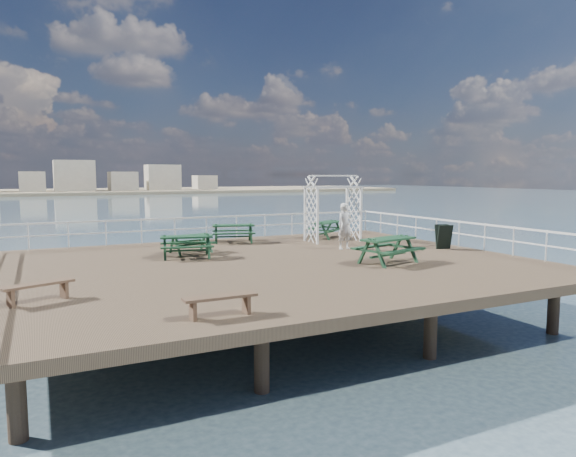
# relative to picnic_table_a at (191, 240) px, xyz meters

# --- Properties ---
(ground) EXTENTS (18.00, 14.00, 0.30)m
(ground) POSITION_rel_picnic_table_a_xyz_m (1.72, -3.29, -0.65)
(ground) COLOR brown
(ground) RESTS_ON ground
(sea_backdrop) EXTENTS (300.00, 300.00, 9.20)m
(sea_backdrop) POSITION_rel_picnic_table_a_xyz_m (14.26, 130.78, -1.01)
(sea_backdrop) COLOR #3A5461
(sea_backdrop) RESTS_ON ground
(railing) EXTENTS (17.77, 13.76, 1.10)m
(railing) POSITION_rel_picnic_table_a_xyz_m (1.65, -0.72, 0.37)
(railing) COLOR silver
(railing) RESTS_ON ground
(picnic_table_a) EXTENTS (1.83, 1.59, 0.78)m
(picnic_table_a) POSITION_rel_picnic_table_a_xyz_m (0.00, 0.00, 0.00)
(picnic_table_a) COLOR #12321D
(picnic_table_a) RESTS_ON ground
(picnic_table_b) EXTENTS (2.18, 1.94, 0.89)m
(picnic_table_b) POSITION_rel_picnic_table_a_xyz_m (2.54, 2.20, 0.07)
(picnic_table_b) COLOR #12321D
(picnic_table_b) RESTS_ON ground
(picnic_table_c) EXTENTS (2.30, 2.20, 0.88)m
(picnic_table_c) POSITION_rel_picnic_table_a_xyz_m (7.12, 1.77, 0.06)
(picnic_table_c) COLOR #12321D
(picnic_table_c) RESTS_ON ground
(picnic_table_d) EXTENTS (2.12, 1.84, 0.90)m
(picnic_table_d) POSITION_rel_picnic_table_a_xyz_m (-0.45, -1.05, 0.08)
(picnic_table_d) COLOR #12321D
(picnic_table_d) RESTS_ON ground
(picnic_table_e) EXTENTS (2.35, 2.06, 0.99)m
(picnic_table_e) POSITION_rel_picnic_table_a_xyz_m (5.43, -5.26, 0.13)
(picnic_table_e) COLOR #12321D
(picnic_table_e) RESTS_ON ground
(flat_bench_near) EXTENTS (1.59, 0.39, 0.46)m
(flat_bench_near) POSITION_rel_picnic_table_a_xyz_m (-1.86, -9.09, -0.16)
(flat_bench_near) COLOR brown
(flat_bench_near) RESTS_ON ground
(flat_bench_far) EXTENTS (1.65, 0.94, 0.47)m
(flat_bench_far) POSITION_rel_picnic_table_a_xyz_m (-5.34, -6.04, -0.15)
(flat_bench_far) COLOR brown
(flat_bench_far) RESTS_ON ground
(trellis_arbor) EXTENTS (2.44, 1.35, 3.00)m
(trellis_arbor) POSITION_rel_picnic_table_a_xyz_m (6.72, 0.56, 0.83)
(trellis_arbor) COLOR silver
(trellis_arbor) RESTS_ON ground
(sandwich_board) EXTENTS (0.71, 0.60, 1.00)m
(sandwich_board) POSITION_rel_picnic_table_a_xyz_m (9.52, -3.50, -0.01)
(sandwich_board) COLOR black
(sandwich_board) RESTS_ON ground
(person) EXTENTS (0.71, 0.50, 1.87)m
(person) POSITION_rel_picnic_table_a_xyz_m (5.89, -1.78, 0.43)
(person) COLOR silver
(person) RESTS_ON ground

